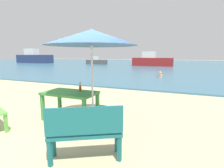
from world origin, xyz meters
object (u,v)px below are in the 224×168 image
swimmer_person (160,75)px  patio_umbrella (91,37)px  bench_teal_center (85,130)px  boat_tanker (96,61)px  boat_fishing_trawler (34,58)px  beer_bottle_amber (80,88)px  picnic_table_green (70,96)px  boat_ferry (152,61)px  side_table_wood (105,117)px

swimmer_person → patio_umbrella: bearing=-91.7°
bench_teal_center → boat_tanker: (-13.00, 25.19, 0.03)m
boat_tanker → boat_fishing_trawler: 14.24m
bench_teal_center → boat_fishing_trawler: boat_fishing_trawler is taller
boat_fishing_trawler → patio_umbrella: bearing=-41.7°
swimmer_person → boat_fishing_trawler: bearing=152.9°
beer_bottle_amber → patio_umbrella: 1.42m
patio_umbrella → swimmer_person: (0.30, 9.95, -1.88)m
picnic_table_green → swimmer_person: (1.09, 9.76, -0.41)m
bench_teal_center → boat_ferry: boat_ferry is taller
bench_teal_center → boat_tanker: 28.35m
beer_bottle_amber → side_table_wood: bearing=-26.9°
boat_ferry → bench_teal_center: bearing=-82.5°
beer_bottle_amber → boat_tanker: boat_tanker is taller
bench_teal_center → boat_fishing_trawler: size_ratio=0.15×
patio_umbrella → picnic_table_green: bearing=166.4°
bench_teal_center → boat_ferry: (-3.17, 24.20, 0.30)m
patio_umbrella → side_table_wood: patio_umbrella is taller
beer_bottle_amber → side_table_wood: (0.96, -0.49, -0.50)m
side_table_wood → boat_tanker: bearing=118.1°
boat_fishing_trawler → beer_bottle_amber: bearing=-41.9°
picnic_table_green → boat_fishing_trawler: bearing=137.7°
patio_umbrella → boat_fishing_trawler: 35.72m
beer_bottle_amber → bench_teal_center: bearing=-55.3°
boat_ferry → beer_bottle_amber: bearing=-84.8°
swimmer_person → boat_tanker: 18.87m
patio_umbrella → bench_teal_center: (0.57, -1.30, -1.58)m
beer_bottle_amber → bench_teal_center: size_ratio=0.22×
beer_bottle_amber → swimmer_person: 9.67m
beer_bottle_amber → boat_fishing_trawler: size_ratio=0.03×
patio_umbrella → boat_fishing_trawler: boat_fishing_trawler is taller
side_table_wood → beer_bottle_amber: bearing=153.1°
boat_ferry → picnic_table_green: bearing=-85.4°
swimmer_person → bench_teal_center: bearing=-88.6°
side_table_wood → swimmer_person: bearing=90.6°
picnic_table_green → bench_teal_center: (1.36, -1.49, -0.11)m
picnic_table_green → beer_bottle_amber: beer_bottle_amber is taller
side_table_wood → boat_ferry: 23.24m
swimmer_person → boat_fishing_trawler: (-26.96, 13.80, 0.87)m
boat_tanker → boat_fishing_trawler: boat_fishing_trawler is taller
side_table_wood → boat_ferry: (-3.00, 23.04, 0.49)m
side_table_wood → bench_teal_center: 1.18m
swimmer_person → boat_tanker: size_ratio=0.11×
picnic_table_green → boat_tanker: 26.40m
picnic_table_green → patio_umbrella: 1.68m
patio_umbrella → boat_tanker: bearing=117.5°
patio_umbrella → side_table_wood: bearing=-20.1°
patio_umbrella → boat_tanker: 26.97m
picnic_table_green → patio_umbrella: size_ratio=0.61×
patio_umbrella → boat_ferry: patio_umbrella is taller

